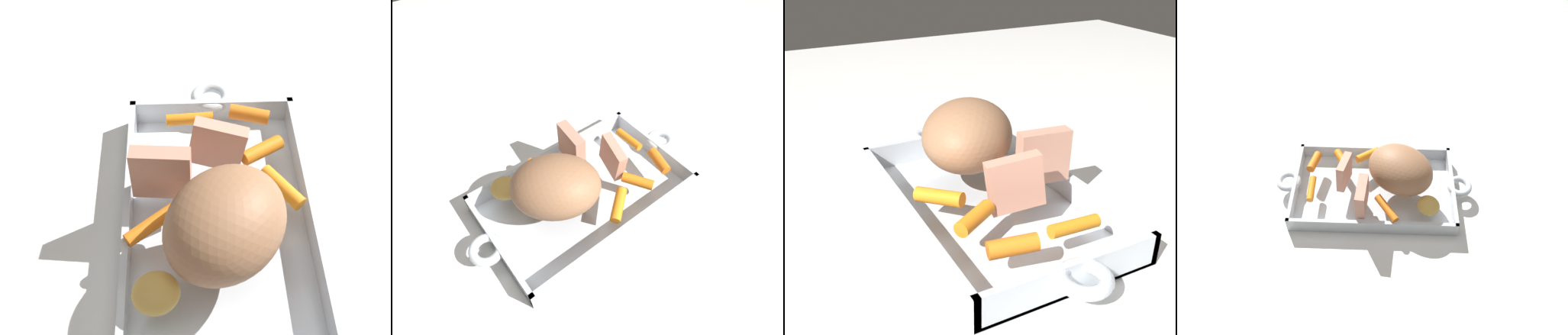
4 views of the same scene
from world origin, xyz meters
TOP-DOWN VIEW (x-y plane):
  - ground_plane at (0.00, 0.00)m, footprint 2.22×2.22m
  - roasting_dish at (0.00, 0.00)m, footprint 0.46×0.23m
  - pork_roast at (0.06, -0.00)m, footprint 0.20×0.19m
  - roast_slice_thick at (-0.07, -0.00)m, footprint 0.03×0.08m
  - roast_slice_thin at (-0.02, -0.07)m, footprint 0.03×0.07m
  - baby_carrot_southwest at (-0.15, 0.05)m, footprint 0.03×0.06m
  - baby_carrot_long at (-0.14, -0.03)m, footprint 0.02×0.06m
  - baby_carrot_northeast at (-0.08, 0.06)m, footprint 0.05×0.06m
  - baby_carrot_center_right at (0.03, -0.08)m, footprint 0.06×0.07m
  - baby_carrot_southeast at (-0.02, 0.08)m, footprint 0.06×0.05m
  - potato_golden_large at (0.12, -0.07)m, footprint 0.07×0.07m

SIDE VIEW (x-z plane):
  - ground_plane at x=0.00m, z-range 0.00..0.00m
  - roasting_dish at x=0.00m, z-range -0.01..0.03m
  - baby_carrot_long at x=-0.14m, z-range 0.04..0.06m
  - baby_carrot_center_right at x=0.03m, z-range 0.04..0.06m
  - baby_carrot_southeast at x=-0.02m, z-range 0.04..0.06m
  - baby_carrot_northeast at x=-0.08m, z-range 0.04..0.06m
  - baby_carrot_southwest at x=-0.15m, z-range 0.04..0.06m
  - potato_golden_large at x=0.12m, z-range 0.04..0.07m
  - roast_slice_thick at x=-0.07m, z-range 0.04..0.11m
  - roast_slice_thin at x=-0.02m, z-range 0.04..0.11m
  - pork_roast at x=0.06m, z-range 0.04..0.14m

